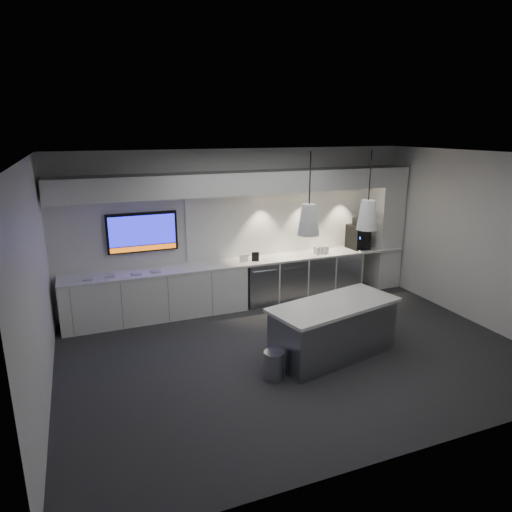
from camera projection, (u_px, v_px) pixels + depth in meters
name	position (u px, v px, depth m)	size (l,w,h in m)	color
floor	(296.00, 352.00, 7.08)	(7.00, 7.00, 0.00)	#2D2D30
ceiling	(301.00, 155.00, 6.28)	(7.00, 7.00, 0.00)	black
wall_back	(241.00, 227.00, 8.92)	(7.00, 7.00, 0.00)	white
wall_front	(414.00, 326.00, 4.44)	(7.00, 7.00, 0.00)	white
wall_left	(36.00, 290.00, 5.44)	(7.00, 7.00, 0.00)	white
wall_right	(479.00, 239.00, 7.92)	(7.00, 7.00, 0.00)	white
back_counter	(247.00, 262.00, 8.80)	(6.80, 0.65, 0.04)	white
left_base_cabinets	(157.00, 295.00, 8.30)	(3.30, 0.63, 0.86)	white
fridge_unit_a	(259.00, 282.00, 9.01)	(0.60, 0.61, 0.85)	#909398
fridge_unit_b	(288.00, 279.00, 9.23)	(0.60, 0.61, 0.85)	#909398
fridge_unit_c	(315.00, 275.00, 9.45)	(0.60, 0.61, 0.85)	#909398
fridge_unit_d	(341.00, 272.00, 9.67)	(0.60, 0.61, 0.85)	#909398
backsplash	(296.00, 220.00, 9.31)	(4.60, 0.03, 1.30)	white
soffit	(246.00, 182.00, 8.41)	(6.90, 0.60, 0.40)	white
column	(385.00, 227.00, 9.84)	(0.55, 0.55, 2.60)	white
wall_tv	(142.00, 232.00, 8.19)	(1.25, 0.07, 0.72)	black
island	(333.00, 329.00, 6.89)	(2.15, 1.28, 0.85)	#909398
bin	(274.00, 365.00, 6.30)	(0.29, 0.29, 0.40)	#909398
coffee_machine	(358.00, 236.00, 9.63)	(0.40, 0.56, 0.67)	black
sign_black	(255.00, 257.00, 8.73)	(0.14, 0.02, 0.18)	black
sign_white	(244.00, 258.00, 8.68)	(0.18, 0.02, 0.14)	white
cup_cluster	(321.00, 250.00, 9.26)	(0.29, 0.19, 0.16)	silver
tray_a	(88.00, 279.00, 7.69)	(0.16, 0.16, 0.03)	#B8B8B8
tray_b	(110.00, 276.00, 7.84)	(0.16, 0.16, 0.03)	#B8B8B8
tray_c	(136.00, 274.00, 7.96)	(0.16, 0.16, 0.03)	#B8B8B8
tray_d	(155.00, 271.00, 8.09)	(0.16, 0.16, 0.03)	#B8B8B8
pendant_left	(309.00, 219.00, 6.25)	(0.30, 0.30, 1.13)	white
pendant_right	(368.00, 215.00, 6.59)	(0.30, 0.30, 1.13)	white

